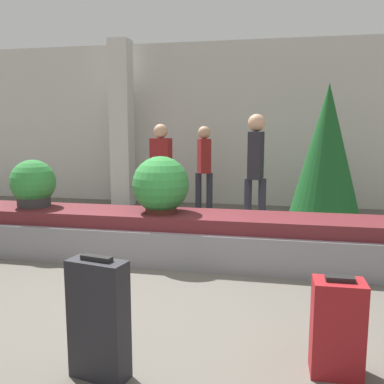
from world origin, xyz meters
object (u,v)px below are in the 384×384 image
Objects in this scene: suitcase_0 at (337,328)px; potted_plant_0 at (33,184)px; traveler_1 at (256,164)px; traveler_2 at (161,165)px; pillar at (122,124)px; potted_plant_1 at (161,186)px; suitcase_1 at (99,319)px; traveler_0 at (204,163)px; decorated_tree at (327,150)px.

potted_plant_0 is (-3.40, 2.14, 0.53)m from suitcase_0.
traveler_1 reaches higher than traveler_2.
traveler_2 is (1.19, -1.42, -0.65)m from pillar.
potted_plant_1 is 0.42× the size of traveler_2.
traveler_0 is (-0.24, 5.06, 0.54)m from suitcase_1.
suitcase_1 is at bearing -168.35° from suitcase_0.
traveler_2 is (-1.53, 0.55, -0.09)m from traveler_1.
traveler_2 is (-0.51, 1.83, 0.07)m from potted_plant_1.
suitcase_1 is 1.19× the size of potted_plant_1.
suitcase_0 is at bearing 176.56° from traveler_0.
decorated_tree is (2.05, 2.10, 0.32)m from potted_plant_1.
suitcase_1 is 3.19m from potted_plant_0.
potted_plant_1 is at bearing -0.96° from potted_plant_0.
decorated_tree is at bearing -44.60° from traveler_1.
potted_plant_1 reaches higher than suitcase_0.
decorated_tree is at bearing -127.38° from traveler_0.
pillar is 1.85× the size of traveler_1.
potted_plant_0 is at bearing 123.36° from traveler_0.
potted_plant_1 reaches higher than potted_plant_0.
traveler_2 is at bearing 57.32° from potted_plant_0.
potted_plant_1 is 2.96m from decorated_tree.
traveler_0 is 0.90× the size of traveler_1.
traveler_0 is at bearing 165.68° from decorated_tree.
traveler_0 is at bearing 108.48° from suitcase_0.
suitcase_1 is 5.09m from traveler_0.
traveler_1 is at bearing 100.75° from suitcase_0.
traveler_2 is (-0.80, 4.28, 0.56)m from suitcase_1.
traveler_0 is (1.72, 2.59, 0.08)m from potted_plant_0.
suitcase_1 is at bearing -51.67° from potted_plant_0.
potted_plant_0 is 1.67m from potted_plant_1.
decorated_tree is at bearing 45.71° from potted_plant_1.
traveler_1 is (2.72, -1.97, -0.56)m from pillar.
suitcase_0 is at bearing -57.37° from pillar.
decorated_tree reaches higher than potted_plant_1.
suitcase_0 is 1.10× the size of potted_plant_0.
decorated_tree is (1.76, 4.55, 0.81)m from suitcase_1.
traveler_2 is at bearing 121.37° from traveler_0.
pillar reaches higher than traveler_0.
potted_plant_1 reaches higher than suitcase_1.
suitcase_0 is 1.49m from suitcase_1.
suitcase_1 is at bearing -70.76° from pillar.
potted_plant_0 is at bearing 139.88° from suitcase_1.
potted_plant_1 is 0.30× the size of decorated_tree.
decorated_tree is at bearing -163.99° from traveler_2.
decorated_tree is (3.75, -1.15, -0.41)m from pillar.
decorated_tree reaches higher than suitcase_0.
decorated_tree is (2.56, 0.27, 0.25)m from traveler_2.
pillar is 3.41m from traveler_1.
decorated_tree reaches higher than potted_plant_0.
pillar reaches higher than traveler_1.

